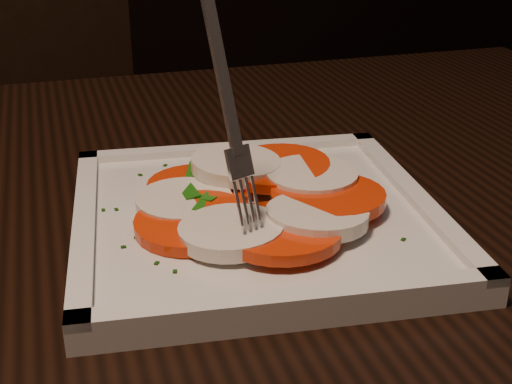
% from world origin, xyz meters
% --- Properties ---
extents(table, '(1.26, 0.89, 0.75)m').
position_xyz_m(table, '(-0.25, -0.09, 0.65)').
color(table, black).
rests_on(table, ground).
extents(chair, '(0.47, 0.47, 0.93)m').
position_xyz_m(chair, '(-0.26, 0.72, 0.53)').
color(chair, black).
rests_on(chair, ground).
extents(plate, '(0.30, 0.30, 0.01)m').
position_xyz_m(plate, '(-0.17, -0.15, 0.76)').
color(plate, silver).
rests_on(plate, table).
extents(caprese_salad, '(0.20, 0.20, 0.02)m').
position_xyz_m(caprese_salad, '(-0.17, -0.15, 0.77)').
color(caprese_salad, red).
rests_on(caprese_salad, plate).
extents(fork, '(0.03, 0.05, 0.15)m').
position_xyz_m(fork, '(-0.21, -0.17, 0.86)').
color(fork, white).
rests_on(fork, caprese_salad).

